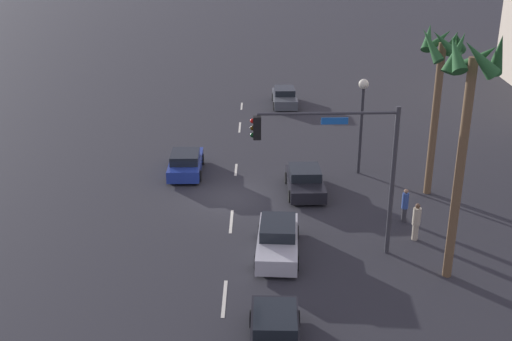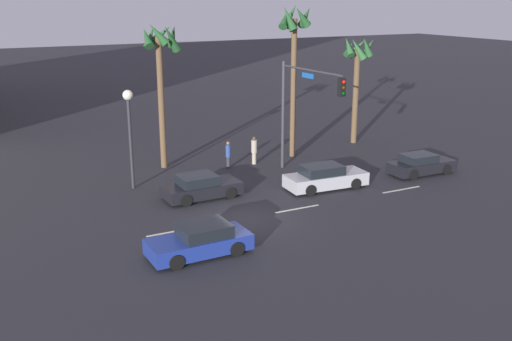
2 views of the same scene
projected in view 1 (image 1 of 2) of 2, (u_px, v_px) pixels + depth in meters
name	position (u px, v px, depth m)	size (l,w,h in m)	color
ground_plane	(233.00, 198.00, 33.22)	(220.00, 220.00, 0.00)	#28282D
lane_stripe_0	(242.00, 106.00, 49.99)	(2.08, 0.14, 0.01)	silver
lane_stripe_1	(240.00, 127.00, 44.75)	(2.42, 0.14, 0.01)	silver
lane_stripe_2	(236.00, 170.00, 37.00)	(1.90, 0.14, 0.01)	silver
lane_stripe_3	(231.00, 221.00, 30.54)	(2.55, 0.14, 0.01)	silver
lane_stripe_4	(224.00, 298.00, 24.24)	(2.60, 0.14, 0.01)	silver
car_0	(278.00, 239.00, 27.43)	(4.71, 2.04, 1.37)	#B7B7BC
car_1	(275.00, 333.00, 21.20)	(4.11, 1.84, 1.26)	black
car_2	(186.00, 163.00, 36.32)	(4.31, 1.99, 1.32)	navy
car_3	(285.00, 97.00, 50.07)	(4.60, 1.99, 1.35)	#474C51
car_4	(305.00, 181.00, 33.76)	(4.16, 2.06, 1.29)	black
traffic_signal	(347.00, 156.00, 25.95)	(0.50, 6.07, 6.61)	#38383D
streetlamp	(362.00, 107.00, 35.11)	(0.56, 0.56, 5.54)	#2D2D33
pedestrian_0	(416.00, 221.00, 28.46)	(0.46, 0.46, 1.79)	#B2A58C
pedestrian_1	(405.00, 205.00, 30.21)	(0.32, 0.32, 1.71)	#333338
palm_tree_0	(469.00, 97.00, 23.11)	(2.33, 2.29, 9.98)	brown
palm_tree_2	(440.00, 66.00, 31.23)	(2.32, 2.67, 9.00)	brown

